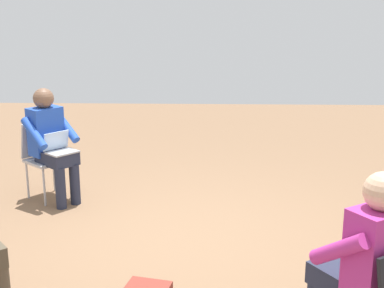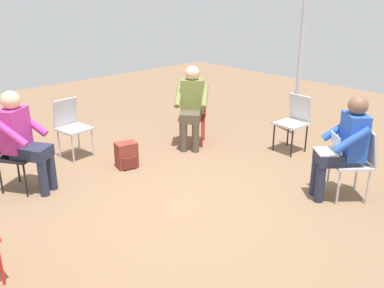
% 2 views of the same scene
% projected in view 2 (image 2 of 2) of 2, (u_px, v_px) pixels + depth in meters
% --- Properties ---
extents(ground_plane, '(14.00, 14.00, 0.00)m').
position_uv_depth(ground_plane, '(183.00, 204.00, 4.92)').
color(ground_plane, brown).
extents(chair_east, '(0.46, 0.42, 0.85)m').
position_uv_depth(chair_east, '(294.00, 119.00, 6.38)').
color(chair_east, '#B7B7BC').
rests_on(chair_east, ground).
extents(chair_northeast, '(0.59, 0.58, 0.85)m').
position_uv_depth(chair_northeast, '(193.00, 112.00, 6.72)').
color(chair_northeast, red).
rests_on(chair_northeast, ground).
extents(chair_north, '(0.44, 0.48, 0.85)m').
position_uv_depth(chair_north, '(71.00, 124.00, 6.15)').
color(chair_north, '#B7B7BC').
rests_on(chair_north, ground).
extents(chair_southeast, '(0.59, 0.58, 0.85)m').
position_uv_depth(chair_southeast, '(357.00, 159.00, 4.92)').
color(chair_southeast, '#B7B7BC').
rests_on(chair_southeast, ground).
extents(chair_northwest, '(0.56, 0.58, 0.85)m').
position_uv_depth(chair_northwest, '(13.00, 151.00, 5.14)').
color(chair_northwest, black).
rests_on(chair_northwest, ground).
extents(person_with_laptop, '(0.64, 0.63, 1.24)m').
position_uv_depth(person_with_laptop, '(344.00, 143.00, 4.84)').
color(person_with_laptop, '#23283D').
rests_on(person_with_laptop, ground).
extents(person_in_olive, '(0.63, 0.63, 1.24)m').
position_uv_depth(person_in_olive, '(192.00, 103.00, 6.50)').
color(person_in_olive, '#4C4233').
rests_on(person_in_olive, ground).
extents(person_in_magenta, '(0.63, 0.63, 1.24)m').
position_uv_depth(person_in_magenta, '(23.00, 137.00, 5.03)').
color(person_in_magenta, '#23283D').
rests_on(person_in_magenta, ground).
extents(backpack_near_laptop_user, '(0.32, 0.29, 0.36)m').
position_uv_depth(backpack_near_laptop_user, '(127.00, 157.00, 5.88)').
color(backpack_near_laptop_user, maroon).
rests_on(backpack_near_laptop_user, ground).
extents(tent_pole_near, '(0.07, 0.07, 2.80)m').
position_uv_depth(tent_pole_near, '(301.00, 50.00, 6.78)').
color(tent_pole_near, '#B2B2B7').
rests_on(tent_pole_near, ground).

